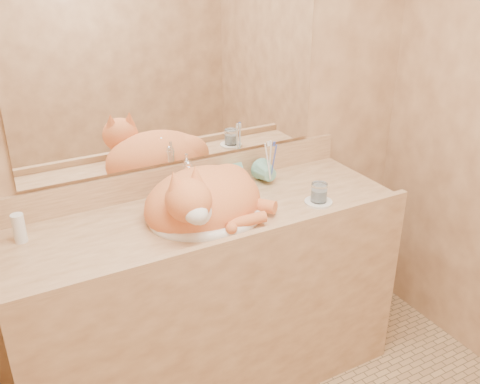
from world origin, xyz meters
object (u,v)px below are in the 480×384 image
soap_dispenser (236,169)px  toothbrush_cup (271,176)px  sink_basin (207,200)px  water_glass (319,192)px  vanity_counter (209,302)px  cat (203,198)px

soap_dispenser → toothbrush_cup: (0.14, -0.06, -0.04)m
sink_basin → water_glass: sink_basin is taller
vanity_counter → water_glass: size_ratio=20.52×
sink_basin → toothbrush_cup: 0.39m
sink_basin → toothbrush_cup: sink_basin is taller
toothbrush_cup → water_glass: toothbrush_cup is taller
toothbrush_cup → cat: bearing=-161.0°
vanity_counter → water_glass: (0.45, -0.13, 0.47)m
cat → toothbrush_cup: (0.39, 0.13, -0.04)m
soap_dispenser → toothbrush_cup: size_ratio=1.68×
cat → soap_dispenser: bearing=32.3°
vanity_counter → toothbrush_cup: bearing=16.3°
water_glass → soap_dispenser: bearing=126.4°
vanity_counter → soap_dispenser: soap_dispenser is taller
cat → water_glass: (0.47, -0.11, -0.04)m
sink_basin → cat: size_ratio=0.94×
vanity_counter → soap_dispenser: 0.58m
vanity_counter → soap_dispenser: bearing=37.1°
vanity_counter → sink_basin: (-0.00, -0.02, 0.50)m
soap_dispenser → cat: bearing=-119.7°
cat → water_glass: cat is taller
soap_dispenser → toothbrush_cup: bearing=-2.5°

